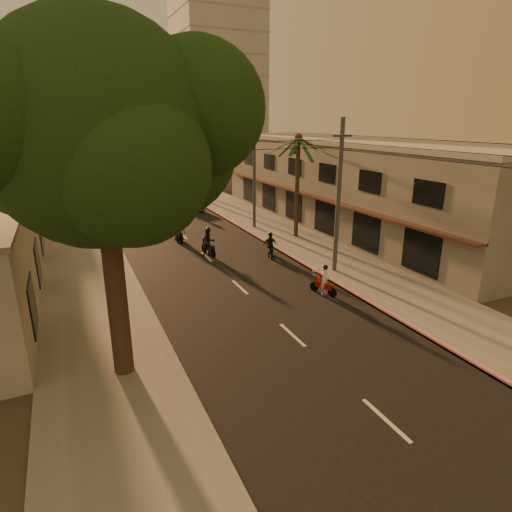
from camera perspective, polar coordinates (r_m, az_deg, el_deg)
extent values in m
plane|color=#383023|center=(17.32, 8.13, -13.26)|extent=(160.00, 160.00, 0.00)
cube|color=black|center=(34.59, -9.67, 2.68)|extent=(10.00, 140.00, 0.02)
cube|color=slate|center=(37.08, 1.61, 4.02)|extent=(5.00, 140.00, 0.12)
cube|color=slate|center=(33.60, -22.12, 1.23)|extent=(5.00, 140.00, 0.12)
cube|color=red|center=(31.71, 1.62, 1.71)|extent=(0.20, 60.00, 0.20)
cube|color=gray|center=(38.03, 11.97, 9.28)|extent=(8.00, 34.00, 7.00)
cube|color=#A69F95|center=(37.69, 12.34, 14.77)|extent=(8.20, 34.20, 0.30)
cube|color=#41251A|center=(35.75, 6.27, 8.38)|extent=(0.80, 34.00, 0.12)
cube|color=#B7B5B2|center=(72.74, -5.05, 21.77)|extent=(12.00, 12.00, 28.00)
cylinder|color=black|center=(15.62, -18.07, -5.28)|extent=(0.70, 0.70, 6.00)
cylinder|color=black|center=(15.22, -16.33, 6.15)|extent=(1.22, 2.17, 3.04)
cylinder|color=black|center=(14.38, -21.51, 5.79)|extent=(1.31, 1.49, 2.73)
sphere|color=black|center=(14.47, -20.21, 15.22)|extent=(7.20, 7.20, 7.20)
sphere|color=black|center=(15.81, -12.15, 14.20)|extent=(5.20, 5.20, 5.20)
sphere|color=black|center=(15.24, -27.25, 13.32)|extent=(4.80, 4.80, 4.80)
sphere|color=black|center=(12.81, -16.36, 11.33)|extent=(4.60, 4.60, 4.60)
sphere|color=black|center=(14.53, -7.86, 18.88)|extent=(4.40, 4.40, 4.40)
sphere|color=black|center=(13.27, -30.72, 15.92)|extent=(4.00, 4.00, 4.00)
sphere|color=black|center=(17.00, -17.09, 19.47)|extent=(4.40, 4.40, 4.40)
cylinder|color=black|center=(33.09, 5.49, 8.88)|extent=(0.32, 0.32, 7.60)
sphere|color=black|center=(32.73, 5.70, 15.47)|extent=(0.60, 0.60, 0.60)
cylinder|color=#38383A|center=(25.36, 10.92, 7.52)|extent=(0.26, 0.26, 9.00)
cube|color=#38383A|center=(24.99, 11.41, 15.43)|extent=(1.20, 0.12, 0.12)
cylinder|color=#38383A|center=(35.73, -0.24, 10.75)|extent=(0.26, 0.26, 9.00)
cube|color=#38383A|center=(35.47, -0.25, 16.37)|extent=(1.20, 0.12, 0.12)
cylinder|color=#38383A|center=(46.89, -6.35, 12.33)|extent=(0.26, 0.26, 9.00)
cube|color=#38383A|center=(46.69, -6.50, 16.61)|extent=(1.20, 0.12, 0.12)
cylinder|color=#38383A|center=(58.38, -10.11, 13.23)|extent=(0.26, 0.26, 9.00)
cube|color=#38383A|center=(58.23, -10.30, 16.66)|extent=(1.20, 0.12, 0.12)
cube|color=#A69F95|center=(61.83, -3.10, 12.32)|extent=(8.00, 14.00, 6.00)
cube|color=#A69F95|center=(64.90, -29.79, 10.76)|extent=(8.00, 14.00, 7.00)
cylinder|color=black|center=(23.34, 7.77, -4.06)|extent=(0.28, 0.52, 0.52)
cylinder|color=black|center=(22.72, 10.13, -4.80)|extent=(0.28, 0.52, 0.52)
cube|color=#A0140C|center=(22.89, 9.11, -3.88)|extent=(0.62, 1.05, 0.28)
cube|color=#A0140C|center=(23.09, 8.18, -3.27)|extent=(0.30, 0.19, 0.56)
cylinder|color=silver|center=(23.04, 7.99, -2.44)|extent=(0.49, 0.23, 0.04)
imported|color=silver|center=(22.80, 9.14, -3.25)|extent=(0.83, 0.77, 1.57)
sphere|color=black|center=(22.55, 9.23, -1.50)|extent=(0.28, 0.28, 0.28)
sphere|color=silver|center=(22.75, 7.66, -2.06)|extent=(0.11, 0.11, 0.11)
sphere|color=silver|center=(23.15, 8.44, -1.74)|extent=(0.11, 0.11, 0.11)
cylinder|color=black|center=(29.91, -6.93, 1.01)|extent=(0.19, 0.63, 0.62)
cylinder|color=black|center=(28.70, -5.76, 0.33)|extent=(0.19, 0.63, 0.62)
cube|color=black|center=(29.15, -6.30, 1.20)|extent=(0.47, 1.26, 0.33)
cube|color=black|center=(29.59, -6.78, 1.77)|extent=(0.35, 0.15, 0.67)
cylinder|color=silver|center=(29.60, -6.91, 2.56)|extent=(0.61, 0.12, 0.04)
imported|color=black|center=(29.06, -6.32, 1.81)|extent=(1.09, 0.94, 1.87)
sphere|color=black|center=(28.83, -6.38, 3.51)|extent=(0.33, 0.33, 0.33)
cylinder|color=black|center=(29.48, 1.73, 0.80)|extent=(0.27, 0.55, 0.54)
cylinder|color=black|center=(28.33, 2.03, 0.09)|extent=(0.27, 0.55, 0.54)
cube|color=black|center=(28.76, 1.90, 0.91)|extent=(0.60, 1.10, 0.29)
cube|color=black|center=(29.18, 1.78, 1.46)|extent=(0.31, 0.19, 0.58)
cylinder|color=silver|center=(29.19, 1.76, 2.16)|extent=(0.52, 0.21, 0.04)
imported|color=black|center=(28.68, 1.91, 1.45)|extent=(1.20, 0.98, 1.63)
sphere|color=black|center=(28.47, 1.92, 2.93)|extent=(0.29, 0.29, 0.29)
cylinder|color=black|center=(33.65, -10.52, 2.72)|extent=(0.11, 0.61, 0.61)
cylinder|color=black|center=(32.37, -9.93, 2.16)|extent=(0.11, 0.61, 0.61)
cube|color=black|center=(32.86, -10.22, 2.90)|extent=(0.30, 1.19, 0.33)
cube|color=black|center=(33.33, -10.47, 3.39)|extent=(0.33, 0.11, 0.65)
cylinder|color=silver|center=(33.36, -10.56, 4.07)|extent=(0.60, 0.04, 0.04)
imported|color=black|center=(32.78, -10.25, 3.43)|extent=(0.89, 0.58, 1.82)
sphere|color=black|center=(32.58, -10.33, 4.90)|extent=(0.33, 0.33, 0.33)
cylinder|color=black|center=(44.30, -9.33, 6.36)|extent=(0.18, 0.57, 0.56)
cylinder|color=black|center=(43.09, -9.12, 6.06)|extent=(0.18, 0.57, 0.56)
cube|color=black|center=(43.57, -9.23, 6.54)|extent=(0.43, 1.12, 0.30)
cube|color=black|center=(44.03, -9.33, 6.85)|extent=(0.31, 0.14, 0.60)
cylinder|color=silver|center=(44.08, -9.37, 7.32)|extent=(0.55, 0.11, 0.04)
imported|color=black|center=(43.52, -9.25, 6.91)|extent=(1.25, 0.91, 1.67)
sphere|color=black|center=(43.38, -9.30, 7.93)|extent=(0.30, 0.30, 0.30)
imported|color=#9A9DA1|center=(44.42, -8.54, 6.89)|extent=(2.63, 4.26, 1.26)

